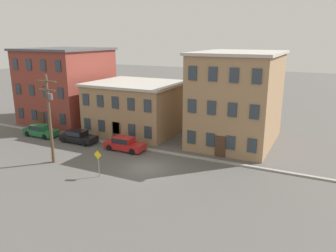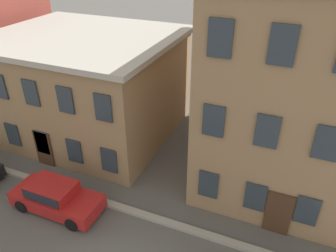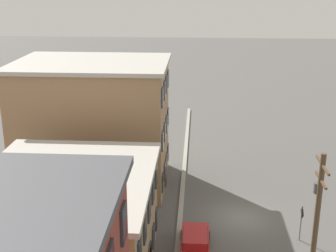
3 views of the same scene
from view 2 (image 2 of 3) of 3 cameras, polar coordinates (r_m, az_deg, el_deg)
name	(u,v)px [view 2 (image 2 of 3)]	position (r m, az deg, el deg)	size (l,w,h in m)	color
kerb_strip	(155,218)	(15.86, -2.36, -15.76)	(56.00, 0.36, 0.16)	#9E998E
apartment_midblock	(87,84)	(21.76, -13.92, 7.10)	(11.24, 9.62, 6.35)	#9E7A56
apartment_far	(305,78)	(18.24, 22.82, 7.73)	(8.95, 12.03, 10.32)	#9E7A56
car_red	(55,196)	(16.81, -19.02, -11.43)	(4.40, 1.92, 1.43)	#B21E1E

